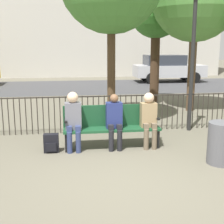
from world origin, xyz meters
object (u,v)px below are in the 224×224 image
object	(u,v)px
trash_bin	(222,143)
park_bench	(111,124)
lamp_post	(194,38)
seated_person_0	(73,118)
seated_person_2	(149,117)
tree_1	(156,14)
seated_person_1	(114,119)
parked_car_1	(168,68)
backpack	(51,143)

from	to	relation	value
trash_bin	park_bench	bearing A→B (deg)	146.57
lamp_post	trash_bin	xyz separation A→B (m)	(-0.29, -2.34, -1.97)
park_bench	seated_person_0	size ratio (longest dim) A/B	1.66
seated_person_2	seated_person_0	bearing A→B (deg)	179.90
tree_1	seated_person_1	bearing A→B (deg)	-114.20
parked_car_1	seated_person_1	bearing A→B (deg)	-112.68
seated_person_1	trash_bin	distance (m)	2.21
seated_person_0	seated_person_2	distance (m)	1.63
seated_person_0	backpack	distance (m)	0.70
seated_person_0	trash_bin	xyz separation A→B (m)	(2.75, -1.14, -0.31)
seated_person_1	tree_1	bearing A→B (deg)	65.80
park_bench	lamp_post	world-z (taller)	lamp_post
trash_bin	parked_car_1	bearing A→B (deg)	76.59
seated_person_2	tree_1	bearing A→B (deg)	73.37
park_bench	trash_bin	size ratio (longest dim) A/B	2.62
parked_car_1	trash_bin	world-z (taller)	parked_car_1
park_bench	seated_person_2	xyz separation A→B (m)	(0.80, -0.13, 0.18)
tree_1	park_bench	bearing A→B (deg)	-115.19
park_bench	trash_bin	distance (m)	2.30
seated_person_2	trash_bin	world-z (taller)	seated_person_2
backpack	lamp_post	size ratio (longest dim) A/B	0.11
seated_person_0	parked_car_1	world-z (taller)	parked_car_1
seated_person_1	backpack	bearing A→B (deg)	-177.30
park_bench	seated_person_2	size ratio (longest dim) A/B	1.74
backpack	parked_car_1	world-z (taller)	parked_car_1
seated_person_1	seated_person_2	size ratio (longest dim) A/B	0.99
seated_person_1	trash_bin	world-z (taller)	seated_person_1
seated_person_1	tree_1	size ratio (longest dim) A/B	0.27
backpack	trash_bin	bearing A→B (deg)	-18.43
seated_person_0	seated_person_1	bearing A→B (deg)	-0.22
parked_car_1	park_bench	bearing A→B (deg)	-113.09
tree_1	seated_person_2	bearing A→B (deg)	-106.63
park_bench	seated_person_1	size ratio (longest dim) A/B	1.75
lamp_post	seated_person_0	bearing A→B (deg)	-158.48
seated_person_2	backpack	size ratio (longest dim) A/B	3.07
seated_person_2	backpack	world-z (taller)	seated_person_2
park_bench	seated_person_0	world-z (taller)	seated_person_0
seated_person_1	parked_car_1	size ratio (longest dim) A/B	0.28
seated_person_1	seated_person_2	distance (m)	0.76
seated_person_1	parked_car_1	xyz separation A→B (m)	(5.00, 11.97, 0.18)
backpack	seated_person_0	bearing A→B (deg)	8.04
lamp_post	backpack	bearing A→B (deg)	-160.19
seated_person_0	tree_1	bearing A→B (deg)	58.06
park_bench	parked_car_1	bearing A→B (deg)	66.91
lamp_post	parked_car_1	distance (m)	11.24
seated_person_0	trash_bin	distance (m)	2.99
tree_1	lamp_post	size ratio (longest dim) A/B	1.22
lamp_post	trash_bin	distance (m)	3.07
seated_person_2	backpack	bearing A→B (deg)	-178.26
park_bench	seated_person_1	distance (m)	0.21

